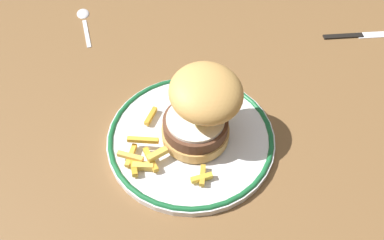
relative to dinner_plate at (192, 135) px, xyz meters
The scene contains 6 objects.
ground_plane 2.92cm from the dinner_plate, 137.43° to the right, with size 145.95×104.66×4.00cm, color brown.
dinner_plate is the anchor object (origin of this frame).
burger 6.78cm from the dinner_plate, ahead, with size 15.39×15.33×12.06cm.
fries_pile 5.34cm from the dinner_plate, 116.25° to the right, with size 14.24×19.21×2.11cm.
knife 42.49cm from the dinner_plate, 59.18° to the left, with size 16.74×9.45×0.70cm.
spoon 39.05cm from the dinner_plate, 147.67° to the left, with size 9.54×11.52×0.90cm.
Camera 1 is at (14.40, -34.09, 49.78)cm, focal length 36.54 mm.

